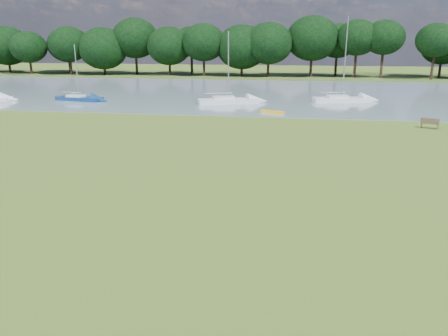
# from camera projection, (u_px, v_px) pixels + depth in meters

# --- Properties ---
(ground) EXTENTS (220.00, 220.00, 0.00)m
(ground) POSITION_uv_depth(u_px,v_px,m) (255.00, 191.00, 22.65)
(ground) COLOR olive
(river) EXTENTS (220.00, 40.00, 0.10)m
(river) POSITION_uv_depth(u_px,v_px,m) (281.00, 94.00, 62.40)
(river) COLOR gray
(river) RESTS_ON ground
(far_bank) EXTENTS (220.00, 20.00, 0.40)m
(far_bank) POSITION_uv_depth(u_px,v_px,m) (286.00, 76.00, 90.79)
(far_bank) COLOR #4C6626
(far_bank) RESTS_ON ground
(riverbank_bench) EXTENTS (1.57, 0.98, 0.93)m
(riverbank_bench) POSITION_uv_depth(u_px,v_px,m) (430.00, 123.00, 38.19)
(riverbank_bench) COLOR brown
(riverbank_bench) RESTS_ON ground
(kayak) EXTENTS (2.64, 1.44, 0.26)m
(kayak) POSITION_uv_depth(u_px,v_px,m) (272.00, 112.00, 45.91)
(kayak) COLOR gold
(kayak) RESTS_ON river
(tree_line) EXTENTS (138.18, 9.23, 11.17)m
(tree_line) POSITION_uv_depth(u_px,v_px,m) (275.00, 43.00, 85.45)
(tree_line) COLOR black
(tree_line) RESTS_ON far_bank
(sailboat_0) EXTENTS (7.32, 3.48, 10.10)m
(sailboat_0) POSITION_uv_depth(u_px,v_px,m) (341.00, 98.00, 53.83)
(sailboat_0) COLOR silver
(sailboat_0) RESTS_ON river
(sailboat_2) EXTENTS (6.24, 2.68, 6.83)m
(sailboat_2) POSITION_uv_depth(u_px,v_px,m) (79.00, 97.00, 54.98)
(sailboat_2) COLOR navy
(sailboat_2) RESTS_ON river
(sailboat_3) EXTENTS (7.47, 4.32, 8.36)m
(sailboat_3) POSITION_uv_depth(u_px,v_px,m) (228.00, 99.00, 52.55)
(sailboat_3) COLOR silver
(sailboat_3) RESTS_ON river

